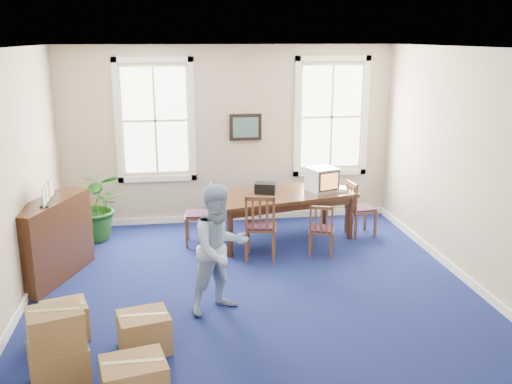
{
  "coord_description": "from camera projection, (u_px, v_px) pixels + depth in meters",
  "views": [
    {
      "loc": [
        -1.03,
        -6.92,
        3.33
      ],
      "look_at": [
        0.1,
        0.6,
        1.25
      ],
      "focal_mm": 40.0,
      "sensor_mm": 36.0,
      "label": 1
    }
  ],
  "objects": [
    {
      "name": "floor",
      "position": [
        255.0,
        294.0,
        7.63
      ],
      "size": [
        6.5,
        6.5,
        0.0
      ],
      "primitive_type": "plane",
      "color": "navy",
      "rests_on": "ground"
    },
    {
      "name": "ceiling",
      "position": [
        255.0,
        48.0,
        6.78
      ],
      "size": [
        6.5,
        6.5,
        0.0
      ],
      "primitive_type": "plane",
      "rotation": [
        3.14,
        0.0,
        0.0
      ],
      "color": "white",
      "rests_on": "ground"
    },
    {
      "name": "wall_back",
      "position": [
        229.0,
        135.0,
        10.31
      ],
      "size": [
        6.5,
        0.0,
        6.5
      ],
      "primitive_type": "plane",
      "rotation": [
        1.57,
        0.0,
        0.0
      ],
      "color": "tan",
      "rests_on": "ground"
    },
    {
      "name": "wall_front",
      "position": [
        322.0,
        285.0,
        4.11
      ],
      "size": [
        6.5,
        0.0,
        6.5
      ],
      "primitive_type": "plane",
      "rotation": [
        -1.57,
        0.0,
        0.0
      ],
      "color": "tan",
      "rests_on": "ground"
    },
    {
      "name": "wall_left",
      "position": [
        6.0,
        187.0,
        6.78
      ],
      "size": [
        0.0,
        6.5,
        6.5
      ],
      "primitive_type": "plane",
      "rotation": [
        1.57,
        0.0,
        1.57
      ],
      "color": "tan",
      "rests_on": "ground"
    },
    {
      "name": "wall_right",
      "position": [
        476.0,
        170.0,
        7.64
      ],
      "size": [
        0.0,
        6.5,
        6.5
      ],
      "primitive_type": "plane",
      "rotation": [
        1.57,
        0.0,
        -1.57
      ],
      "color": "tan",
      "rests_on": "ground"
    },
    {
      "name": "baseboard_back",
      "position": [
        230.0,
        217.0,
        10.68
      ],
      "size": [
        6.0,
        0.04,
        0.12
      ],
      "primitive_type": "cube",
      "color": "white",
      "rests_on": "ground"
    },
    {
      "name": "baseboard_left",
      "position": [
        23.0,
        305.0,
        7.19
      ],
      "size": [
        0.04,
        6.5,
        0.12
      ],
      "primitive_type": "cube",
      "color": "white",
      "rests_on": "ground"
    },
    {
      "name": "baseboard_right",
      "position": [
        463.0,
        276.0,
        8.04
      ],
      "size": [
        0.04,
        6.5,
        0.12
      ],
      "primitive_type": "cube",
      "color": "white",
      "rests_on": "ground"
    },
    {
      "name": "window_left",
      "position": [
        155.0,
        121.0,
        10.02
      ],
      "size": [
        1.4,
        0.12,
        2.2
      ],
      "primitive_type": null,
      "color": "white",
      "rests_on": "ground"
    },
    {
      "name": "window_right",
      "position": [
        331.0,
        117.0,
        10.48
      ],
      "size": [
        1.4,
        0.12,
        2.2
      ],
      "primitive_type": null,
      "color": "white",
      "rests_on": "ground"
    },
    {
      "name": "wall_picture",
      "position": [
        246.0,
        127.0,
        10.26
      ],
      "size": [
        0.58,
        0.06,
        0.48
      ],
      "primitive_type": null,
      "color": "black",
      "rests_on": "ground"
    },
    {
      "name": "conference_table",
      "position": [
        282.0,
        216.0,
        9.61
      ],
      "size": [
        2.55,
        1.61,
        0.8
      ],
      "primitive_type": null,
      "rotation": [
        0.0,
        0.0,
        0.24
      ],
      "color": "#3E2211",
      "rests_on": "ground"
    },
    {
      "name": "crt_tv",
      "position": [
        322.0,
        179.0,
        9.6
      ],
      "size": [
        0.57,
        0.6,
        0.4
      ],
      "primitive_type": null,
      "rotation": [
        0.0,
        0.0,
        0.34
      ],
      "color": "#B7B7BC",
      "rests_on": "conference_table"
    },
    {
      "name": "game_console",
      "position": [
        341.0,
        189.0,
        9.64
      ],
      "size": [
        0.23,
        0.27,
        0.06
      ],
      "primitive_type": "cube",
      "rotation": [
        0.0,
        0.0,
        -0.23
      ],
      "color": "white",
      "rests_on": "conference_table"
    },
    {
      "name": "equipment_bag",
      "position": [
        265.0,
        188.0,
        9.49
      ],
      "size": [
        0.4,
        0.32,
        0.17
      ],
      "primitive_type": "cube",
      "rotation": [
        0.0,
        0.0,
        -0.31
      ],
      "color": "black",
      "rests_on": "conference_table"
    },
    {
      "name": "chair_near_left",
      "position": [
        261.0,
        226.0,
        8.74
      ],
      "size": [
        0.56,
        0.56,
        1.05
      ],
      "primitive_type": null,
      "rotation": [
        0.0,
        0.0,
        2.93
      ],
      "color": "brown",
      "rests_on": "ground"
    },
    {
      "name": "chair_near_right",
      "position": [
        322.0,
        229.0,
        8.9
      ],
      "size": [
        0.48,
        0.48,
        0.85
      ],
      "primitive_type": null,
      "rotation": [
        0.0,
        0.0,
        2.81
      ],
      "color": "brown",
      "rests_on": "ground"
    },
    {
      "name": "chair_end_left",
      "position": [
        198.0,
        214.0,
        9.38
      ],
      "size": [
        0.48,
        0.48,
        1.0
      ],
      "primitive_type": null,
      "rotation": [
        0.0,
        0.0,
        -1.65
      ],
      "color": "brown",
      "rests_on": "ground"
    },
    {
      "name": "chair_end_right",
      "position": [
        361.0,
        208.0,
        9.79
      ],
      "size": [
        0.49,
        0.49,
        0.95
      ],
      "primitive_type": null,
      "rotation": [
        0.0,
        0.0,
        1.72
      ],
      "color": "brown",
      "rests_on": "ground"
    },
    {
      "name": "man",
      "position": [
        220.0,
        249.0,
        6.98
      ],
      "size": [
        0.99,
        0.91,
        1.63
      ],
      "primitive_type": "imported",
      "rotation": [
        0.0,
        0.0,
        0.47
      ],
      "color": "#90ADD5",
      "rests_on": "ground"
    },
    {
      "name": "credenza",
      "position": [
        51.0,
        239.0,
        7.97
      ],
      "size": [
        0.96,
        1.57,
        1.19
      ],
      "primitive_type": "cube",
      "rotation": [
        0.0,
        0.0,
        -0.38
      ],
      "color": "#3E2211",
      "rests_on": "ground"
    },
    {
      "name": "brochure_rack",
      "position": [
        48.0,
        188.0,
        7.78
      ],
      "size": [
        0.29,
        0.64,
        0.28
      ],
      "primitive_type": null,
      "rotation": [
        0.0,
        0.0,
        -0.29
      ],
      "color": "#99999E",
      "rests_on": "credenza"
    },
    {
      "name": "potted_plant",
      "position": [
        96.0,
        205.0,
        9.54
      ],
      "size": [
        1.13,
        1.0,
        1.19
      ],
      "primitive_type": "imported",
      "rotation": [
        0.0,
        0.0,
        -0.07
      ],
      "color": "#1B4F16",
      "rests_on": "ground"
    },
    {
      "name": "cardboard_boxes",
      "position": [
        82.0,
        339.0,
        5.67
      ],
      "size": [
        1.87,
        1.87,
        0.85
      ],
      "primitive_type": null,
      "rotation": [
        0.0,
        0.0,
        0.3
      ],
      "color": "olive",
      "rests_on": "ground"
    }
  ]
}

